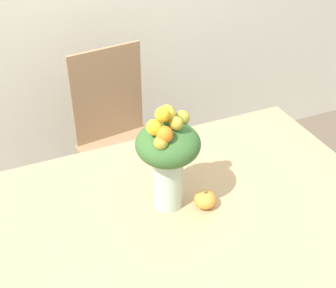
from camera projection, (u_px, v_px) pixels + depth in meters
name	position (u px, v px, depth m)	size (l,w,h in m)	color
dining_table	(191.00, 236.00, 1.70)	(1.47, 1.10, 0.75)	tan
flower_vase	(168.00, 155.00, 1.59)	(0.22, 0.22, 0.42)	#B2CCBC
pumpkin	(205.00, 199.00, 1.69)	(0.08, 0.08, 0.07)	gold
dining_chair_near_window	(120.00, 140.00, 2.51)	(0.47, 0.47, 0.98)	#9E7A56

